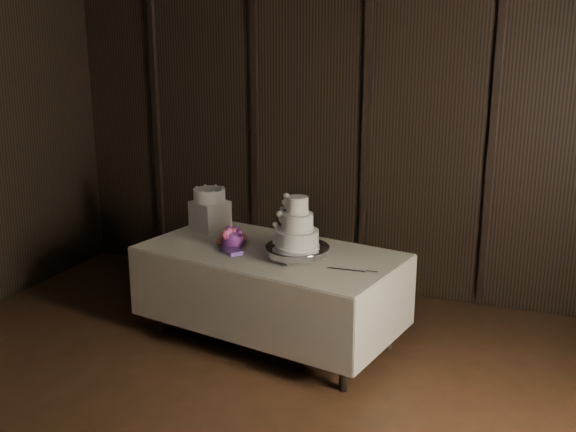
{
  "coord_description": "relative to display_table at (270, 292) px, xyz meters",
  "views": [
    {
      "loc": [
        1.55,
        -2.43,
        2.38
      ],
      "look_at": [
        -0.23,
        2.11,
        1.05
      ],
      "focal_mm": 42.0,
      "sensor_mm": 36.0,
      "label": 1
    }
  ],
  "objects": [
    {
      "name": "box_pedestal",
      "position": [
        -0.69,
        0.34,
        0.47
      ],
      "size": [
        0.34,
        0.34,
        0.25
      ],
      "primitive_type": "cube",
      "rotation": [
        0.0,
        0.0,
        -0.4
      ],
      "color": "white",
      "rests_on": "display_table"
    },
    {
      "name": "bouquet",
      "position": [
        -0.3,
        -0.04,
        0.41
      ],
      "size": [
        0.49,
        0.51,
        0.2
      ],
      "primitive_type": null,
      "rotation": [
        0.0,
        0.0,
        -0.63
      ],
      "color": "#E05384",
      "rests_on": "display_table"
    },
    {
      "name": "room",
      "position": [
        0.38,
        -2.11,
        1.08
      ],
      "size": [
        6.08,
        7.08,
        3.08
      ],
      "color": "black",
      "rests_on": "ground"
    },
    {
      "name": "wedding_cake",
      "position": [
        0.23,
        -0.11,
        0.58
      ],
      "size": [
        0.35,
        0.32,
        0.38
      ],
      "rotation": [
        0.0,
        0.0,
        -0.01
      ],
      "color": "white",
      "rests_on": "cake_stand"
    },
    {
      "name": "cake_stand",
      "position": [
        0.26,
        -0.09,
        0.39
      ],
      "size": [
        0.64,
        0.64,
        0.09
      ],
      "primitive_type": "cylinder",
      "rotation": [
        0.0,
        0.0,
        -0.41
      ],
      "color": "silver",
      "rests_on": "display_table"
    },
    {
      "name": "small_cake",
      "position": [
        -0.69,
        0.34,
        0.65
      ],
      "size": [
        0.35,
        0.35,
        0.11
      ],
      "primitive_type": "cylinder",
      "rotation": [
        0.0,
        0.0,
        0.38
      ],
      "color": "white",
      "rests_on": "box_pedestal"
    },
    {
      "name": "cake_knife",
      "position": [
        0.68,
        -0.23,
        0.35
      ],
      "size": [
        0.37,
        0.04,
        0.01
      ],
      "primitive_type": "cube",
      "rotation": [
        0.0,
        0.0,
        0.05
      ],
      "color": "silver",
      "rests_on": "display_table"
    },
    {
      "name": "display_table",
      "position": [
        0.0,
        0.0,
        0.0
      ],
      "size": [
        2.15,
        1.4,
        0.76
      ],
      "rotation": [
        0.0,
        0.0,
        -0.19
      ],
      "color": "silver",
      "rests_on": "ground"
    }
  ]
}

